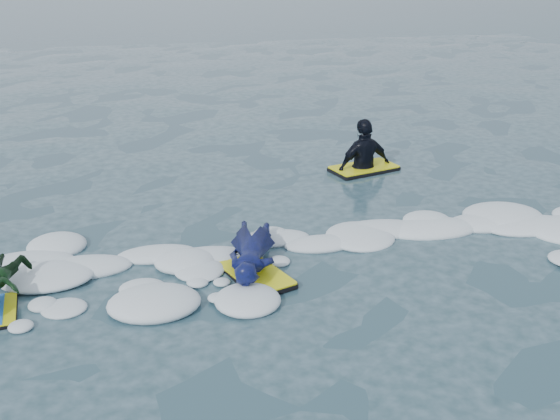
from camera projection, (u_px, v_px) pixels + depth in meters
The scene contains 4 objects.
ground at pixel (261, 304), 8.20m from camera, with size 120.00×120.00×0.00m, color #1B3241.
foam_band at pixel (247, 266), 9.14m from camera, with size 12.00×3.10×0.30m, color white, non-canonical shape.
prone_woman_unit at pixel (252, 254), 8.95m from camera, with size 0.99×1.76×0.43m.
waiting_rider_unit at pixel (364, 168), 12.76m from camera, with size 1.36×0.99×1.82m.
Camera 1 is at (-1.25, -7.11, 4.04)m, focal length 45.00 mm.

